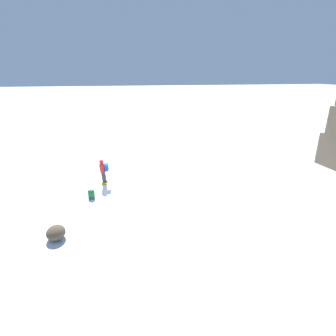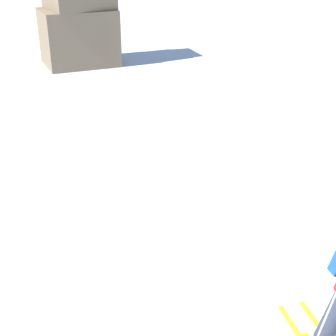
{
  "view_description": "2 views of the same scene",
  "coord_description": "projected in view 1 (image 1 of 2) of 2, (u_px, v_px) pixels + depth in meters",
  "views": [
    {
      "loc": [
        15.21,
        0.37,
        6.57
      ],
      "look_at": [
        0.32,
        3.9,
        1.07
      ],
      "focal_mm": 28.0,
      "sensor_mm": 36.0,
      "label": 1
    },
    {
      "loc": [
        -4.5,
        -3.5,
        5.06
      ],
      "look_at": [
        -1.44,
        3.49,
        1.34
      ],
      "focal_mm": 50.0,
      "sensor_mm": 36.0,
      "label": 2
    }
  ],
  "objects": [
    {
      "name": "skier",
      "position": [
        103.0,
        171.0,
        16.1
      ],
      "size": [
        1.37,
        1.74,
        1.78
      ],
      "rotation": [
        0.0,
        0.0,
        -0.18
      ],
      "color": "yellow",
      "rests_on": "ground"
    },
    {
      "name": "ground_plane",
      "position": [
        105.0,
        188.0,
        16.07
      ],
      "size": [
        300.0,
        300.0,
        0.0
      ],
      "primitive_type": "plane",
      "color": "white"
    },
    {
      "name": "spare_backpack",
      "position": [
        91.0,
        195.0,
        14.59
      ],
      "size": [
        0.37,
        0.37,
        0.5
      ],
      "rotation": [
        0.0,
        0.0,
        0.79
      ],
      "color": "#236633",
      "rests_on": "ground"
    },
    {
      "name": "exposed_boulder_0",
      "position": [
        56.0,
        233.0,
        10.99
      ],
      "size": [
        0.9,
        0.77,
        0.59
      ],
      "primitive_type": "ellipsoid",
      "color": "brown",
      "rests_on": "ground"
    }
  ]
}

